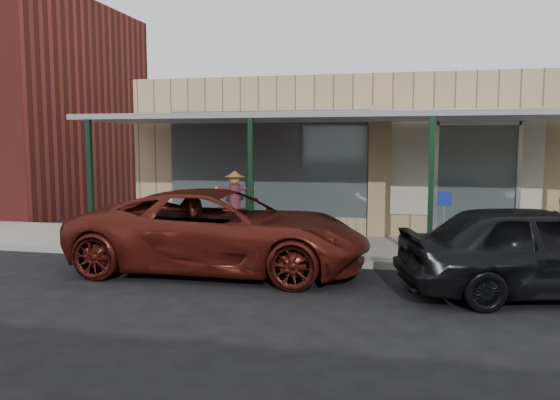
% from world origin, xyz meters
% --- Properties ---
extents(ground, '(120.00, 120.00, 0.00)m').
position_xyz_m(ground, '(0.00, 0.00, 0.00)').
color(ground, black).
rests_on(ground, ground).
extents(sidewalk, '(40.00, 3.20, 0.15)m').
position_xyz_m(sidewalk, '(0.00, 3.60, 0.07)').
color(sidewalk, gray).
rests_on(sidewalk, ground).
extents(storefront, '(12.00, 6.25, 4.20)m').
position_xyz_m(storefront, '(-0.00, 8.16, 2.09)').
color(storefront, tan).
rests_on(storefront, ground).
extents(awning, '(12.00, 3.00, 3.04)m').
position_xyz_m(awning, '(0.00, 3.56, 3.01)').
color(awning, gray).
rests_on(awning, ground).
extents(block_buildings_near, '(61.00, 8.00, 8.00)m').
position_xyz_m(block_buildings_near, '(2.01, 9.20, 3.77)').
color(block_buildings_near, maroon).
rests_on(block_buildings_near, ground).
extents(barrel_scarecrow, '(0.99, 0.83, 1.67)m').
position_xyz_m(barrel_scarecrow, '(-2.65, 3.74, 0.71)').
color(barrel_scarecrow, '#542F21').
rests_on(barrel_scarecrow, sidewalk).
extents(barrel_pumpkin, '(0.82, 0.82, 0.74)m').
position_xyz_m(barrel_pumpkin, '(-4.25, 3.96, 0.41)').
color(barrel_pumpkin, '#542F21').
rests_on(barrel_pumpkin, sidewalk).
extents(handicap_sign, '(0.27, 0.08, 1.34)m').
position_xyz_m(handicap_sign, '(2.10, 2.78, 1.01)').
color(handicap_sign, gray).
rests_on(handicap_sign, sidewalk).
extents(parked_sedan, '(4.79, 2.90, 1.63)m').
position_xyz_m(parked_sedan, '(3.45, 0.66, 0.76)').
color(parked_sedan, black).
rests_on(parked_sedan, ground).
extents(car_maroon, '(5.74, 2.73, 1.58)m').
position_xyz_m(car_maroon, '(-2.14, 1.22, 0.79)').
color(car_maroon, '#511610').
rests_on(car_maroon, ground).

